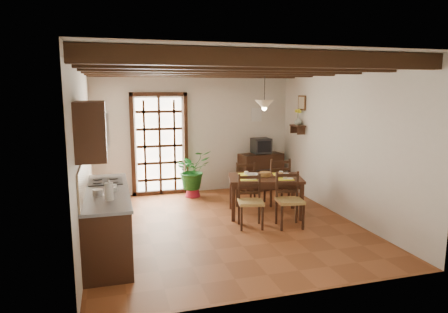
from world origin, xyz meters
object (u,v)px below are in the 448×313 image
object	(u,v)px
potted_plant	(192,171)
pendant_lamp	(264,104)
dining_table	(265,182)
chair_far_left	(244,191)
crt_tv	(261,146)
sideboard	(261,172)
chair_near_left	(250,211)
chair_far_right	(277,190)
kitchen_counter	(107,220)
chair_near_right	(289,210)

from	to	relation	value
potted_plant	pendant_lamp	size ratio (longest dim) A/B	2.62
dining_table	potted_plant	xyz separation A→B (m)	(-1.05, 1.63, -0.07)
chair_far_left	pendant_lamp	xyz separation A→B (m)	(0.15, -0.65, 1.79)
crt_tv	sideboard	bearing A→B (deg)	87.60
pendant_lamp	crt_tv	bearing A→B (deg)	69.93
sideboard	pendant_lamp	world-z (taller)	pendant_lamp
chair_near_left	potted_plant	xyz separation A→B (m)	(-0.55, 2.21, 0.29)
chair_far_right	crt_tv	size ratio (longest dim) A/B	2.31
crt_tv	potted_plant	bearing A→B (deg)	-175.61
dining_table	crt_tv	bearing A→B (deg)	85.33
chair_far_left	chair_far_right	size ratio (longest dim) A/B	0.93
dining_table	chair_near_left	size ratio (longest dim) A/B	1.69
kitchen_counter	sideboard	bearing A→B (deg)	39.03
potted_plant	pendant_lamp	distance (m)	2.39
chair_near_left	chair_far_left	world-z (taller)	chair_far_left
chair_near_left	chair_near_right	size ratio (longest dim) A/B	0.96
kitchen_counter	potted_plant	world-z (taller)	potted_plant
kitchen_counter	chair_far_left	xyz separation A→B (m)	(2.70, 1.74, -0.19)
chair_far_left	crt_tv	world-z (taller)	crt_tv
dining_table	chair_far_left	size ratio (longest dim) A/B	1.67
chair_far_left	sideboard	xyz separation A→B (m)	(0.78, 1.09, 0.14)
chair_near_right	chair_far_left	world-z (taller)	chair_near_right
kitchen_counter	crt_tv	bearing A→B (deg)	38.97
chair_near_right	chair_far_right	bearing A→B (deg)	83.46
chair_far_right	pendant_lamp	world-z (taller)	pendant_lamp
potted_plant	chair_near_right	bearing A→B (deg)	-63.15
chair_near_left	chair_near_right	xyz separation A→B (m)	(0.65, -0.17, 0.01)
chair_far_right	crt_tv	xyz separation A→B (m)	(0.13, 1.25, 0.74)
chair_far_right	potted_plant	xyz separation A→B (m)	(-1.55, 1.05, 0.27)
dining_table	chair_near_right	distance (m)	0.84
kitchen_counter	dining_table	size ratio (longest dim) A/B	1.49
chair_far_left	crt_tv	xyz separation A→B (m)	(0.78, 1.08, 0.76)
chair_near_left	chair_near_right	bearing A→B (deg)	-3.38
potted_plant	chair_near_left	bearing A→B (deg)	-75.94
kitchen_counter	chair_near_left	distance (m)	2.40
chair_near_right	sideboard	size ratio (longest dim) A/B	0.93
dining_table	crt_tv	world-z (taller)	crt_tv
chair_near_right	sideboard	xyz separation A→B (m)	(0.48, 2.58, 0.14)
pendant_lamp	chair_near_right	bearing A→B (deg)	-79.75
crt_tv	chair_near_left	bearing A→B (deg)	-117.48
chair_far_right	sideboard	distance (m)	1.27
chair_near_left	kitchen_counter	bearing A→B (deg)	-159.17
chair_far_left	crt_tv	distance (m)	1.54
chair_far_right	crt_tv	bearing A→B (deg)	-94.75
crt_tv	chair_far_left	bearing A→B (deg)	-128.36
crt_tv	pendant_lamp	distance (m)	2.11
chair_far_right	chair_near_right	bearing A→B (deg)	76.73
chair_near_right	potted_plant	xyz separation A→B (m)	(-1.20, 2.38, 0.28)
pendant_lamp	chair_near_left	bearing A→B (deg)	-126.09
chair_near_left	chair_near_right	world-z (taller)	chair_near_right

